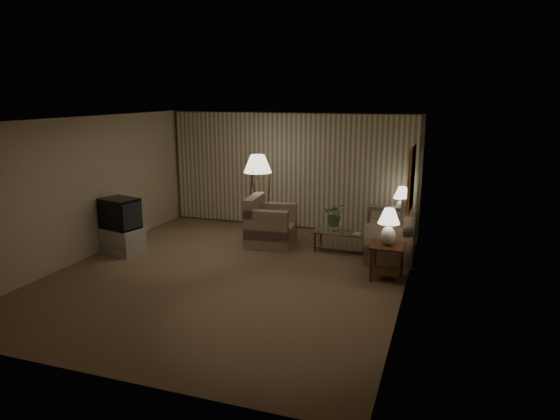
# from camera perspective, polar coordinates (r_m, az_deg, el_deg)

# --- Properties ---
(ground) EXTENTS (7.00, 7.00, 0.00)m
(ground) POSITION_cam_1_polar(r_m,az_deg,el_deg) (8.97, -5.71, -7.21)
(ground) COLOR brown
(ground) RESTS_ON ground
(room_shell) EXTENTS (6.04, 7.02, 2.72)m
(room_shell) POSITION_cam_1_polar(r_m,az_deg,el_deg) (9.89, -2.17, 5.22)
(room_shell) COLOR beige
(room_shell) RESTS_ON ground
(sofa) EXTENTS (1.97, 1.31, 0.78)m
(sofa) POSITION_cam_1_polar(r_m,az_deg,el_deg) (10.08, 12.24, -2.81)
(sofa) COLOR gray
(sofa) RESTS_ON ground
(armchair) EXTENTS (1.13, 1.09, 0.82)m
(armchair) POSITION_cam_1_polar(r_m,az_deg,el_deg) (10.44, -1.04, -1.84)
(armchair) COLOR gray
(armchair) RESTS_ON ground
(side_table_near) EXTENTS (0.57, 0.57, 0.60)m
(side_table_near) POSITION_cam_1_polar(r_m,az_deg,el_deg) (8.77, 12.14, -5.07)
(side_table_near) COLOR #32170D
(side_table_near) RESTS_ON ground
(side_table_far) EXTENTS (0.44, 0.37, 0.60)m
(side_table_far) POSITION_cam_1_polar(r_m,az_deg,el_deg) (10.91, 13.59, -1.66)
(side_table_far) COLOR #32170D
(side_table_far) RESTS_ON ground
(table_lamp_near) EXTENTS (0.37, 0.37, 0.64)m
(table_lamp_near) POSITION_cam_1_polar(r_m,az_deg,el_deg) (8.61, 12.32, -1.52)
(table_lamp_near) COLOR silver
(table_lamp_near) RESTS_ON side_table_near
(table_lamp_far) EXTENTS (0.36, 0.36, 0.62)m
(table_lamp_far) POSITION_cam_1_polar(r_m,az_deg,el_deg) (10.78, 13.75, 1.29)
(table_lamp_far) COLOR silver
(table_lamp_far) RESTS_ON side_table_far
(coffee_table) EXTENTS (1.13, 0.61, 0.41)m
(coffee_table) POSITION_cam_1_polar(r_m,az_deg,el_deg) (10.15, 7.07, -3.16)
(coffee_table) COLOR silver
(coffee_table) RESTS_ON ground
(tv_cabinet) EXTENTS (1.08, 0.91, 0.50)m
(tv_cabinet) POSITION_cam_1_polar(r_m,az_deg,el_deg) (10.49, -17.60, -3.31)
(tv_cabinet) COLOR #A9A9AC
(tv_cabinet) RESTS_ON ground
(crt_tv) EXTENTS (0.94, 0.83, 0.61)m
(crt_tv) POSITION_cam_1_polar(r_m,az_deg,el_deg) (10.35, -17.81, -0.37)
(crt_tv) COLOR black
(crt_tv) RESTS_ON tv_cabinet
(floor_lamp) EXTENTS (0.60, 0.60, 1.85)m
(floor_lamp) POSITION_cam_1_polar(r_m,az_deg,el_deg) (10.77, -2.53, 1.67)
(floor_lamp) COLOR #32170D
(floor_lamp) RESTS_ON ground
(ottoman) EXTENTS (0.71, 0.71, 0.43)m
(ottoman) POSITION_cam_1_polar(r_m,az_deg,el_deg) (10.43, -0.45, -2.98)
(ottoman) COLOR #AE5A3A
(ottoman) RESTS_ON ground
(vase) EXTENTS (0.19, 0.19, 0.15)m
(vase) POSITION_cam_1_polar(r_m,az_deg,el_deg) (10.12, 6.28, -1.93)
(vase) COLOR white
(vase) RESTS_ON coffee_table
(flowers) EXTENTS (0.47, 0.42, 0.47)m
(flowers) POSITION_cam_1_polar(r_m,az_deg,el_deg) (10.05, 6.32, -0.22)
(flowers) COLOR #477333
(flowers) RESTS_ON vase
(book) EXTENTS (0.16, 0.22, 0.02)m
(book) POSITION_cam_1_polar(r_m,az_deg,el_deg) (9.97, 8.38, -2.63)
(book) COLOR olive
(book) RESTS_ON coffee_table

